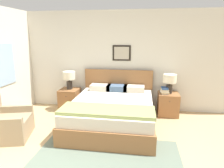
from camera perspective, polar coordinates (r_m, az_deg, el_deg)
wall_back at (r=5.36m, az=0.15°, el=6.58°), size 7.04×0.09×2.60m
area_rug_main at (r=3.43m, az=-1.86°, el=-21.12°), size 2.43×1.59×0.01m
bed at (r=4.48m, az=0.13°, el=-7.87°), size 1.80×2.15×1.09m
armchair at (r=4.48m, az=-27.85°, el=-10.20°), size 0.93×0.96×0.81m
nightstand_near_window at (r=5.55m, az=-11.95°, el=-4.27°), size 0.50×0.53×0.56m
nightstand_by_door at (r=5.25m, az=15.70°, el=-5.55°), size 0.50×0.53×0.56m
table_lamp_near_window at (r=5.41m, az=-12.15°, el=1.94°), size 0.32×0.32×0.48m
table_lamp_by_door at (r=5.10m, az=16.15°, el=1.00°), size 0.32×0.32×0.48m
book_thick_bottom at (r=5.10m, az=14.74°, el=-2.55°), size 0.17×0.23×0.03m
book_hardcover_middle at (r=5.09m, az=14.76°, el=-2.21°), size 0.22×0.28×0.03m
book_novel_upper at (r=5.08m, az=14.78°, el=-1.87°), size 0.22×0.23×0.03m
book_slim_near_top at (r=5.07m, az=14.80°, el=-1.56°), size 0.20×0.25×0.03m
book_paperback_top at (r=5.06m, az=14.82°, el=-1.16°), size 0.16×0.24×0.04m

